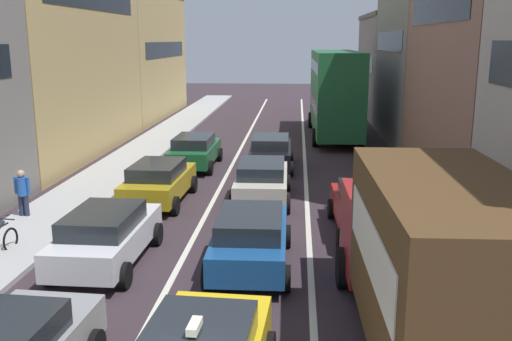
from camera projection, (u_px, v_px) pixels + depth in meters
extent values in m
cube|color=#AFAFAF|center=(128.00, 162.00, 26.87)|extent=(2.60, 64.00, 0.14)
cube|color=silver|center=(232.00, 165.00, 26.53)|extent=(0.16, 60.00, 0.01)
cube|color=silver|center=(305.00, 166.00, 26.29)|extent=(0.16, 60.00, 0.01)
cube|color=tan|center=(26.00, 13.00, 27.63)|extent=(7.00, 14.57, 13.94)
cube|color=tan|center=(120.00, 56.00, 42.43)|extent=(7.00, 14.57, 9.08)
cube|color=black|center=(166.00, 50.00, 42.08)|extent=(0.02, 11.73, 1.10)
cube|color=gray|center=(412.00, 68.00, 42.87)|extent=(7.00, 10.90, 7.28)
cube|color=black|center=(365.00, 63.00, 43.03)|extent=(0.02, 8.80, 1.10)
cube|color=#66605B|center=(415.00, 16.00, 42.01)|extent=(7.20, 10.90, 0.30)
cube|color=gray|center=(451.00, 51.00, 31.85)|extent=(7.00, 10.90, 10.22)
cube|color=black|center=(389.00, 41.00, 31.98)|extent=(0.02, 8.80, 1.10)
cube|color=black|center=(436.00, 8.00, 21.01)|extent=(0.02, 8.80, 1.10)
cube|color=#A51E1E|center=(398.00, 231.00, 13.01)|extent=(2.45, 2.45, 1.90)
cube|color=black|center=(389.00, 201.00, 14.10)|extent=(2.02, 0.07, 0.70)
cube|color=#51381E|center=(444.00, 264.00, 9.18)|extent=(2.51, 5.49, 2.80)
cube|color=white|center=(370.00, 246.00, 9.18)|extent=(0.11, 4.48, 0.90)
cylinder|color=black|center=(343.00, 267.00, 13.36)|extent=(0.32, 0.97, 0.96)
cylinder|color=black|center=(447.00, 270.00, 13.24)|extent=(0.32, 0.97, 0.96)
cube|color=#F2EACC|center=(194.00, 326.00, 8.36)|extent=(0.19, 0.45, 0.12)
cube|color=#194C8C|center=(251.00, 242.00, 14.53)|extent=(1.85, 4.32, 0.70)
cube|color=#1E2328|center=(250.00, 223.00, 14.21)|extent=(1.61, 2.43, 0.52)
cylinder|color=black|center=(222.00, 235.00, 16.08)|extent=(0.23, 0.64, 0.64)
cylinder|color=black|center=(287.00, 236.00, 15.98)|extent=(0.23, 0.64, 0.64)
cylinder|color=black|center=(207.00, 277.00, 13.24)|extent=(0.23, 0.64, 0.64)
cylinder|color=black|center=(286.00, 278.00, 13.13)|extent=(0.23, 0.64, 0.64)
cube|color=silver|center=(107.00, 239.00, 14.72)|extent=(1.88, 4.33, 0.70)
cube|color=#1E2328|center=(103.00, 221.00, 14.40)|extent=(1.63, 2.44, 0.52)
cylinder|color=black|center=(94.00, 232.00, 16.30)|extent=(0.23, 0.64, 0.64)
cylinder|color=black|center=(157.00, 234.00, 16.14)|extent=(0.23, 0.64, 0.64)
cylinder|color=black|center=(49.00, 273.00, 13.47)|extent=(0.23, 0.64, 0.64)
cylinder|color=black|center=(124.00, 275.00, 13.30)|extent=(0.23, 0.64, 0.64)
cube|color=beige|center=(262.00, 183.00, 20.46)|extent=(1.87, 4.33, 0.70)
cube|color=#1E2328|center=(262.00, 169.00, 20.13)|extent=(1.62, 2.43, 0.52)
cylinder|color=black|center=(240.00, 182.00, 22.01)|extent=(0.23, 0.64, 0.64)
cylinder|color=black|center=(287.00, 183.00, 21.91)|extent=(0.23, 0.64, 0.64)
cylinder|color=black|center=(233.00, 203.00, 19.16)|extent=(0.23, 0.64, 0.64)
cylinder|color=black|center=(287.00, 204.00, 19.06)|extent=(0.23, 0.64, 0.64)
cube|color=#B29319|center=(159.00, 184.00, 20.30)|extent=(1.92, 4.35, 0.70)
cube|color=#1E2328|center=(157.00, 170.00, 19.98)|extent=(1.65, 2.45, 0.52)
cylinder|color=black|center=(146.00, 183.00, 21.89)|extent=(0.24, 0.65, 0.64)
cylinder|color=black|center=(193.00, 184.00, 21.70)|extent=(0.24, 0.65, 0.64)
cylinder|color=black|center=(121.00, 204.00, 19.05)|extent=(0.24, 0.65, 0.64)
cylinder|color=black|center=(175.00, 206.00, 18.87)|extent=(0.24, 0.65, 0.64)
cube|color=black|center=(271.00, 154.00, 25.69)|extent=(1.85, 4.32, 0.70)
cube|color=#1E2328|center=(271.00, 142.00, 25.37)|extent=(1.61, 2.43, 0.52)
cylinder|color=black|center=(253.00, 155.00, 27.25)|extent=(0.23, 0.64, 0.64)
cylinder|color=black|center=(291.00, 155.00, 27.14)|extent=(0.23, 0.64, 0.64)
cylinder|color=black|center=(248.00, 168.00, 24.40)|extent=(0.23, 0.64, 0.64)
cylinder|color=black|center=(291.00, 169.00, 24.30)|extent=(0.23, 0.64, 0.64)
cube|color=#19592D|center=(195.00, 153.00, 25.86)|extent=(1.84, 4.32, 0.70)
cube|color=#1E2328|center=(194.00, 142.00, 25.54)|extent=(1.61, 2.42, 0.52)
cylinder|color=black|center=(182.00, 154.00, 27.43)|extent=(0.23, 0.64, 0.64)
cylinder|color=black|center=(220.00, 154.00, 27.28)|extent=(0.23, 0.64, 0.64)
cylinder|color=black|center=(168.00, 167.00, 24.59)|extent=(0.23, 0.64, 0.64)
cylinder|color=black|center=(210.00, 168.00, 24.44)|extent=(0.23, 0.64, 0.64)
cube|color=#A51E1E|center=(367.00, 212.00, 17.01)|extent=(1.94, 4.36, 0.70)
cube|color=#1E2328|center=(369.00, 196.00, 16.69)|extent=(1.66, 2.46, 0.52)
cylinder|color=black|center=(331.00, 209.00, 18.55)|extent=(0.24, 0.65, 0.64)
cylinder|color=black|center=(388.00, 209.00, 18.48)|extent=(0.24, 0.65, 0.64)
cylinder|color=black|center=(341.00, 239.00, 15.70)|extent=(0.24, 0.65, 0.64)
cylinder|color=black|center=(408.00, 240.00, 15.63)|extent=(0.24, 0.65, 0.64)
cube|color=#1E6033|center=(334.00, 109.00, 33.70)|extent=(2.63, 10.53, 2.40)
cube|color=black|center=(335.00, 103.00, 33.62)|extent=(2.66, 9.90, 0.70)
cube|color=#1E6033|center=(336.00, 70.00, 33.19)|extent=(2.63, 10.53, 2.16)
cube|color=black|center=(336.00, 66.00, 33.13)|extent=(2.66, 9.90, 0.64)
cylinder|color=black|center=(311.00, 120.00, 37.72)|extent=(0.31, 1.00, 1.00)
cylinder|color=black|center=(349.00, 120.00, 37.57)|extent=(0.31, 1.00, 1.00)
cylinder|color=black|center=(315.00, 137.00, 30.98)|extent=(0.31, 1.00, 1.00)
cylinder|color=black|center=(361.00, 138.00, 30.84)|extent=(0.31, 1.00, 1.00)
torus|color=black|center=(11.00, 240.00, 15.62)|extent=(0.13, 0.68, 0.68)
cylinder|color=black|center=(6.00, 219.00, 15.37)|extent=(0.50, 0.09, 0.04)
cylinder|color=#262D47|center=(22.00, 207.00, 18.38)|extent=(0.16, 0.16, 0.82)
cylinder|color=#262D47|center=(27.00, 208.00, 18.35)|extent=(0.16, 0.16, 0.82)
cylinder|color=#2659B2|center=(22.00, 186.00, 18.21)|extent=(0.34, 0.34, 0.60)
sphere|color=tan|center=(21.00, 174.00, 18.11)|extent=(0.24, 0.24, 0.24)
cylinder|color=#2659B2|center=(16.00, 185.00, 18.23)|extent=(0.10, 0.10, 0.55)
cylinder|color=#2659B2|center=(28.00, 186.00, 18.17)|extent=(0.10, 0.10, 0.55)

